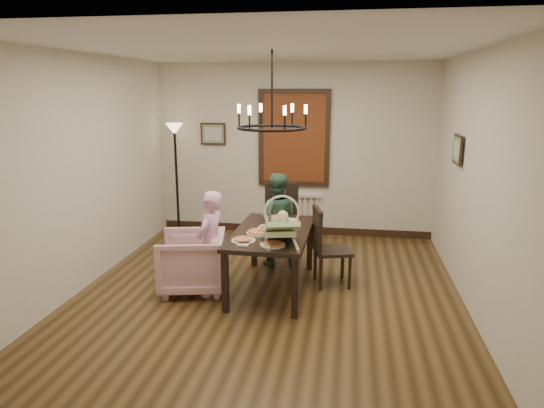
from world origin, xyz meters
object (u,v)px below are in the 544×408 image
(chair_far, at_px, (282,223))
(armchair, at_px, (192,262))
(elderly_woman, at_px, (211,253))
(baby_bouncer, at_px, (281,228))
(seated_man, at_px, (276,227))
(dining_table, at_px, (272,238))
(chair_right, at_px, (333,246))
(floor_lamp, at_px, (177,181))
(drinking_glass, at_px, (282,226))

(chair_far, bearing_deg, armchair, -138.30)
(elderly_woman, xyz_separation_m, baby_bouncer, (0.85, -0.20, 0.40))
(seated_man, relative_size, baby_bouncer, 1.89)
(dining_table, bearing_deg, chair_right, 21.51)
(seated_man, xyz_separation_m, baby_bouncer, (0.26, -1.32, 0.39))
(chair_right, relative_size, floor_lamp, 0.55)
(drinking_glass, distance_m, floor_lamp, 2.91)
(seated_man, distance_m, baby_bouncer, 1.40)
(floor_lamp, bearing_deg, chair_far, -27.71)
(elderly_woman, height_order, drinking_glass, elderly_woman)
(armchair, bearing_deg, elderly_woman, 58.53)
(dining_table, bearing_deg, drinking_glass, -15.18)
(chair_right, distance_m, baby_bouncer, 1.01)
(dining_table, relative_size, chair_right, 1.61)
(chair_right, distance_m, elderly_woman, 1.49)
(chair_right, bearing_deg, armchair, 89.99)
(seated_man, bearing_deg, chair_far, -116.97)
(armchair, xyz_separation_m, baby_bouncer, (1.12, -0.30, 0.56))
(baby_bouncer, bearing_deg, elderly_woman, 152.10)
(dining_table, distance_m, baby_bouncer, 0.58)
(drinking_glass, bearing_deg, seated_man, 103.42)
(elderly_woman, distance_m, drinking_glass, 0.88)
(floor_lamp, bearing_deg, dining_table, -46.64)
(chair_far, distance_m, armchair, 1.54)
(elderly_woman, bearing_deg, floor_lamp, -139.50)
(drinking_glass, bearing_deg, dining_table, 163.49)
(chair_right, relative_size, baby_bouncer, 1.75)
(baby_bouncer, distance_m, drinking_glass, 0.46)
(elderly_woman, bearing_deg, baby_bouncer, 88.80)
(elderly_woman, bearing_deg, seated_man, 164.28)
(chair_far, relative_size, elderly_woman, 1.05)
(armchair, bearing_deg, seated_man, 127.78)
(dining_table, distance_m, floor_lamp, 2.81)
(dining_table, relative_size, baby_bouncer, 2.81)
(chair_right, distance_m, seated_man, 0.98)
(dining_table, height_order, baby_bouncer, baby_bouncer)
(chair_right, bearing_deg, chair_far, 28.52)
(chair_right, bearing_deg, baby_bouncer, 129.17)
(armchair, relative_size, elderly_woman, 0.75)
(chair_right, relative_size, elderly_woman, 0.95)
(chair_right, height_order, elderly_woman, elderly_woman)
(floor_lamp, bearing_deg, seated_man, -33.11)
(seated_man, bearing_deg, floor_lamp, -42.26)
(chair_right, xyz_separation_m, elderly_woman, (-1.39, -0.54, 0.03))
(elderly_woman, bearing_deg, drinking_glass, 119.17)
(armchair, distance_m, elderly_woman, 0.33)
(chair_right, relative_size, armchair, 1.26)
(seated_man, relative_size, floor_lamp, 0.59)
(elderly_woman, bearing_deg, dining_table, 124.74)
(drinking_glass, bearing_deg, armchair, -172.15)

